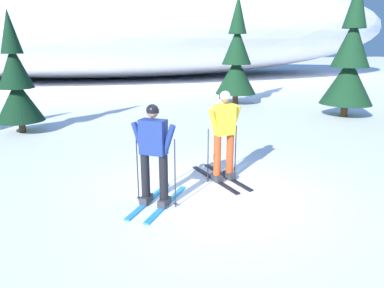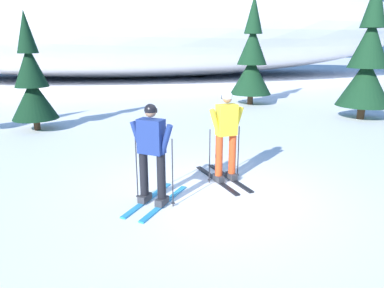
# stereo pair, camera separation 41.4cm
# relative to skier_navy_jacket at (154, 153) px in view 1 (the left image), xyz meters

# --- Properties ---
(ground_plane) EXTENTS (120.00, 120.00, 0.00)m
(ground_plane) POSITION_rel_skier_navy_jacket_xyz_m (1.17, 0.23, -0.95)
(ground_plane) COLOR white
(skier_navy_jacket) EXTENTS (1.30, 1.54, 1.79)m
(skier_navy_jacket) POSITION_rel_skier_navy_jacket_xyz_m (0.00, 0.00, 0.00)
(skier_navy_jacket) COLOR #2893CC
(skier_navy_jacket) RESTS_ON ground
(skier_yellow_jacket) EXTENTS (0.79, 1.76, 1.85)m
(skier_yellow_jacket) POSITION_rel_skier_navy_jacket_xyz_m (1.56, 0.78, 0.02)
(skier_yellow_jacket) COLOR black
(skier_yellow_jacket) RESTS_ON ground
(pine_tree_center_left) EXTENTS (1.45, 1.45, 3.74)m
(pine_tree_center_left) POSITION_rel_skier_navy_jacket_xyz_m (-3.13, 6.39, 0.61)
(pine_tree_center_left) COLOR #47301E
(pine_tree_center_left) RESTS_ON ground
(pine_tree_center_right) EXTENTS (1.87, 1.87, 4.83)m
(pine_tree_center_right) POSITION_rel_skier_navy_jacket_xyz_m (5.59, 9.72, 1.07)
(pine_tree_center_right) COLOR #47301E
(pine_tree_center_right) RESTS_ON ground
(pine_tree_far_right) EXTENTS (1.93, 1.93, 5.01)m
(pine_tree_far_right) POSITION_rel_skier_navy_jacket_xyz_m (8.44, 5.69, 1.14)
(pine_tree_far_right) COLOR #47301E
(pine_tree_far_right) RESTS_ON ground
(snow_ridge_background) EXTENTS (49.71, 21.21, 8.48)m
(snow_ridge_background) POSITION_rel_skier_navy_jacket_xyz_m (1.78, 25.79, 3.29)
(snow_ridge_background) COLOR white
(snow_ridge_background) RESTS_ON ground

